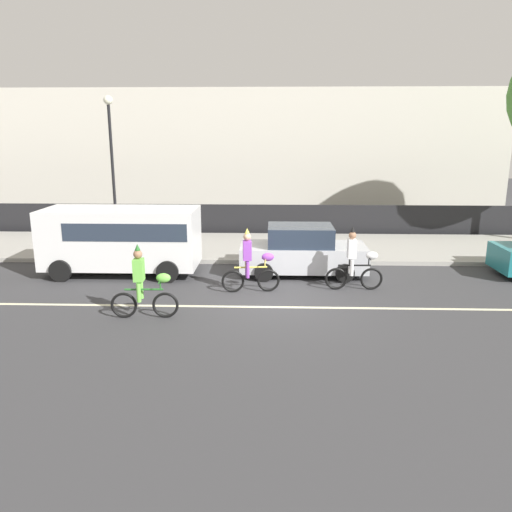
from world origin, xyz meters
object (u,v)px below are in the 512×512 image
at_px(parked_car_silver, 302,252).
at_px(street_lamp_post, 111,148).
at_px(parade_cyclist_lime, 144,286).
at_px(parade_cyclist_zebra, 355,262).
at_px(parked_van_white, 124,236).
at_px(parade_cyclist_purple, 251,264).

xyz_separation_m(parked_car_silver, street_lamp_post, (-7.49, 4.26, 3.21)).
distance_m(parade_cyclist_lime, parade_cyclist_zebra, 6.20).
bearing_deg(parked_car_silver, parked_van_white, -179.33).
bearing_deg(parade_cyclist_purple, parade_cyclist_lime, -139.27).
xyz_separation_m(parade_cyclist_purple, parade_cyclist_zebra, (3.07, 0.32, 0.00)).
bearing_deg(parade_cyclist_lime, parked_car_silver, 44.88).
bearing_deg(parked_car_silver, parade_cyclist_purple, -129.47).
relative_size(parade_cyclist_lime, parade_cyclist_purple, 1.00).
distance_m(parked_van_white, street_lamp_post, 5.35).
bearing_deg(street_lamp_post, parked_car_silver, -29.64).
relative_size(parade_cyclist_zebra, parked_car_silver, 0.47).
height_order(parade_cyclist_lime, parade_cyclist_purple, same).
bearing_deg(street_lamp_post, parade_cyclist_zebra, -33.24).
bearing_deg(parade_cyclist_zebra, parked_van_white, 168.14).
relative_size(parked_van_white, street_lamp_post, 0.85).
bearing_deg(parade_cyclist_zebra, parade_cyclist_purple, -173.98).
height_order(parade_cyclist_purple, street_lamp_post, street_lamp_post).
relative_size(parade_cyclist_purple, parked_car_silver, 0.47).
relative_size(parade_cyclist_purple, street_lamp_post, 0.33).
bearing_deg(parked_van_white, parade_cyclist_zebra, -11.86).
xyz_separation_m(parked_van_white, parked_car_silver, (5.88, 0.07, -0.50)).
bearing_deg(parked_car_silver, street_lamp_post, 150.36).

